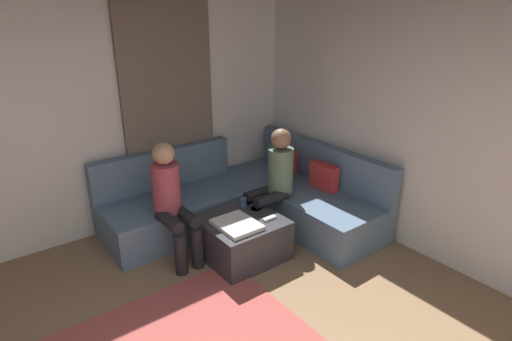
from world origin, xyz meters
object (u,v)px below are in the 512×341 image
object	(u,v)px
sectional_couch	(250,200)
ottoman	(241,237)
game_remote	(269,218)
person_on_couch_side	(171,198)
coffee_mug	(243,202)
person_on_couch_back	(273,179)

from	to	relation	value
sectional_couch	ottoman	distance (m)	0.75
game_remote	person_on_couch_side	size ratio (longest dim) A/B	0.12
coffee_mug	person_on_couch_back	world-z (taller)	person_on_couch_back
game_remote	person_on_couch_back	xyz separation A→B (m)	(-0.36, 0.34, 0.23)
ottoman	person_on_couch_side	distance (m)	0.81
game_remote	person_on_couch_side	world-z (taller)	person_on_couch_side
ottoman	coffee_mug	xyz separation A→B (m)	(-0.22, 0.18, 0.26)
coffee_mug	sectional_couch	bearing A→B (deg)	134.71
sectional_couch	coffee_mug	size ratio (longest dim) A/B	26.84
ottoman	game_remote	distance (m)	0.36
ottoman	coffee_mug	world-z (taller)	coffee_mug
ottoman	coffee_mug	bearing A→B (deg)	140.71
coffee_mug	person_on_couch_side	world-z (taller)	person_on_couch_side
sectional_couch	person_on_couch_back	distance (m)	0.53
sectional_couch	ottoman	xyz separation A→B (m)	(0.54, -0.51, -0.07)
person_on_couch_side	game_remote	bearing A→B (deg)	143.18
coffee_mug	person_on_couch_back	bearing A→B (deg)	83.76
person_on_couch_back	person_on_couch_side	world-z (taller)	same
coffee_mug	ottoman	bearing A→B (deg)	-39.29
game_remote	sectional_couch	bearing A→B (deg)	158.41
ottoman	person_on_couch_back	world-z (taller)	person_on_couch_back
sectional_couch	person_on_couch_back	xyz separation A→B (m)	(0.36, 0.06, 0.38)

